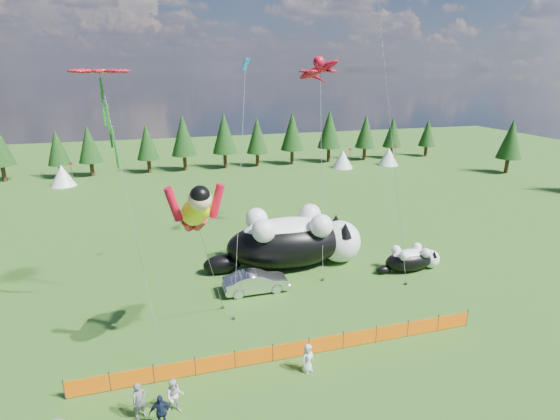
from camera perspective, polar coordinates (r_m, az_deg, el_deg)
name	(u,v)px	position (r m, az deg, el deg)	size (l,w,h in m)	color
ground	(276,328)	(26.90, -0.57, -15.11)	(160.00, 160.00, 0.00)	#0F380A
safety_fence	(291,350)	(24.24, 1.43, -17.81)	(22.06, 0.06, 1.10)	#262626
tree_line	(196,144)	(67.87, -10.96, 8.48)	(90.00, 4.00, 8.00)	black
festival_tents	(275,163)	(65.42, -0.71, 6.14)	(50.00, 3.20, 2.80)	white
cat_large	(293,240)	(33.70, 1.76, -3.94)	(12.48, 4.71, 4.50)	black
cat_small	(412,259)	(34.93, 16.86, -6.12)	(5.31, 1.91, 1.92)	black
car	(256,282)	(30.43, -3.16, -9.35)	(1.57, 4.50, 1.48)	silver
spectator_a	(139,401)	(21.65, -17.89, -22.62)	(0.64, 0.42, 1.75)	slate
spectator_b	(175,396)	(21.51, -13.59, -22.57)	(0.83, 0.49, 1.71)	silver
spectator_c	(161,412)	(20.93, -15.32, -24.11)	(0.98, 0.50, 1.68)	#161F3D
spectator_e	(308,358)	(23.26, 3.64, -18.74)	(0.76, 0.50, 1.56)	silver
superhero_kite	(195,212)	(22.05, -11.03, -0.26)	(4.36, 6.30, 10.37)	#FEF70D
gecko_kite	(318,70)	(37.52, 5.02, 17.76)	(5.57, 11.70, 16.90)	#B70925
flower_kite	(100,75)	(25.44, -22.47, 16.01)	(4.06, 8.41, 15.90)	#B70925
diamond_kite_a	(245,75)	(29.18, -4.58, 17.14)	(2.74, 6.00, 16.17)	blue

